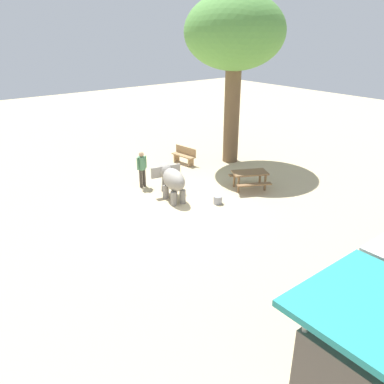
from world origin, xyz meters
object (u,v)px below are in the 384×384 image
at_px(person_handler, 142,167).
at_px(picnic_table_near, 250,176).
at_px(elephant, 172,179).
at_px(wooden_bench, 184,155).
at_px(feed_bucket, 218,200).
at_px(market_stall_teal, 371,374).
at_px(shade_tree_main, 235,35).

distance_m(person_handler, picnic_table_near, 4.74).
relative_size(elephant, person_handler, 1.21).
height_order(wooden_bench, feed_bucket, wooden_bench).
bearing_deg(person_handler, wooden_bench, 105.90).
relative_size(person_handler, feed_bucket, 4.50).
bearing_deg(market_stall_teal, elephant, -106.35).
height_order(elephant, feed_bucket, elephant).
relative_size(person_handler, market_stall_teal, 0.64).
bearing_deg(shade_tree_main, market_stall_teal, 55.99).
relative_size(market_stall_teal, feed_bucket, 7.00).
distance_m(elephant, shade_tree_main, 7.83).
height_order(wooden_bench, picnic_table_near, wooden_bench).
xyz_separation_m(person_handler, shade_tree_main, (-5.57, -0.27, 5.27)).
relative_size(shade_tree_main, wooden_bench, 5.64).
distance_m(person_handler, wooden_bench, 3.67).
height_order(shade_tree_main, feed_bucket, shade_tree_main).
bearing_deg(wooden_bench, feed_bucket, 150.10).
height_order(elephant, market_stall_teal, market_stall_teal).
height_order(shade_tree_main, picnic_table_near, shade_tree_main).
bearing_deg(market_stall_teal, person_handler, -102.66).
xyz_separation_m(elephant, wooden_bench, (-3.09, -3.26, -0.39)).
distance_m(wooden_bench, market_stall_teal, 14.67).
height_order(shade_tree_main, market_stall_teal, shade_tree_main).
distance_m(market_stall_teal, feed_bucket, 9.57).
bearing_deg(market_stall_teal, wooden_bench, -114.40).
bearing_deg(person_handler, market_stall_teal, -19.16).
bearing_deg(elephant, feed_bucket, -131.13).
bearing_deg(elephant, person_handler, 19.25).
relative_size(elephant, feed_bucket, 5.46).
bearing_deg(market_stall_teal, picnic_table_near, -125.22).
xyz_separation_m(elephant, shade_tree_main, (-5.29, -2.14, 5.36)).
xyz_separation_m(elephant, feed_bucket, (-1.18, 1.52, -0.70)).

